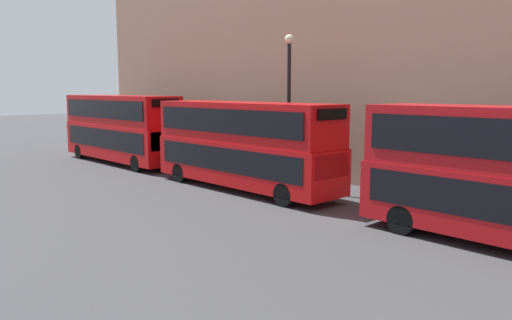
# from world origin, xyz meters

# --- Properties ---
(bus_second_in_queue) EXTENTS (2.59, 10.76, 4.23)m
(bus_second_in_queue) POSITION_xyz_m (1.60, 18.57, 2.33)
(bus_second_in_queue) COLOR #B20C0F
(bus_second_in_queue) RESTS_ON ground
(bus_third_in_queue) EXTENTS (2.59, 11.06, 4.44)m
(bus_third_in_queue) POSITION_xyz_m (1.60, 30.74, 2.44)
(bus_third_in_queue) COLOR #B20C0F
(bus_third_in_queue) RESTS_ON ground
(street_lamp) EXTENTS (0.44, 0.44, 7.40)m
(street_lamp) POSITION_xyz_m (3.33, 17.25, 4.49)
(street_lamp) COLOR black
(street_lamp) RESTS_ON ground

